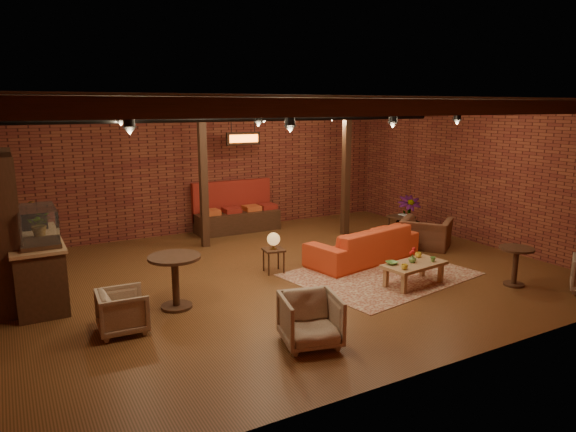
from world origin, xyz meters
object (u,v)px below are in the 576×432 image
armchair_b (310,318)px  plant_tall (410,175)px  coffee_table (413,265)px  sofa (363,244)px  round_table_right (516,260)px  armchair_a (123,309)px  side_table_lamp (274,242)px  side_table_book (401,218)px  armchair_right (426,228)px  round_table_left (175,273)px

armchair_b → plant_tall: bearing=50.3°
coffee_table → plant_tall: plant_tall is taller
sofa → round_table_right: bearing=109.7°
armchair_a → armchair_b: size_ratio=0.88×
armchair_b → round_table_right: bearing=16.7°
side_table_lamp → plant_tall: plant_tall is taller
sofa → side_table_book: (1.92, 1.04, 0.15)m
sofa → plant_tall: bearing=-165.5°
armchair_right → round_table_right: (-0.39, -2.58, 0.01)m
side_table_lamp → armchair_b: bearing=-108.5°
armchair_b → round_table_right: armchair_b is taller
side_table_lamp → round_table_right: side_table_lamp is taller
coffee_table → round_table_left: (-3.97, 1.01, 0.22)m
side_table_lamp → armchair_a: 3.33m
round_table_right → plant_tall: plant_tall is taller
sofa → round_table_left: 4.10m
armchair_b → plant_tall: 6.28m
sofa → round_table_left: size_ratio=2.90×
sofa → armchair_right: bearing=172.8°
sofa → plant_tall: plant_tall is taller
sofa → round_table_right: size_ratio=3.57×
sofa → round_table_left: (-4.06, -0.57, 0.21)m
round_table_left → plant_tall: 6.41m
plant_tall → sofa: bearing=-154.6°
coffee_table → side_table_book: coffee_table is taller
sofa → round_table_left: bearing=-2.9°
coffee_table → round_table_right: 1.78m
round_table_left → armchair_right: armchair_right is taller
side_table_lamp → round_table_left: (-2.14, -0.81, -0.02)m
side_table_lamp → armchair_a: (-3.05, -1.30, -0.26)m
armchair_a → plant_tall: size_ratio=0.22×
armchair_right → plant_tall: size_ratio=0.34×
side_table_lamp → armchair_b: 3.08m
side_table_lamp → side_table_book: bearing=11.7°
coffee_table → armchair_a: size_ratio=1.84×
sofa → side_table_book: sofa is taller
round_table_left → sofa: bearing=8.0°
armchair_a → side_table_book: bearing=-70.0°
armchair_b → plant_tall: size_ratio=0.25×
coffee_table → armchair_a: 4.90m
side_table_lamp → side_table_book: side_table_lamp is taller
armchair_a → coffee_table: bearing=-93.0°
armchair_right → round_table_right: 2.61m
side_table_book → side_table_lamp: bearing=-168.3°
side_table_lamp → side_table_book: size_ratio=1.36×
armchair_a → round_table_right: round_table_right is taller
side_table_book → round_table_right: bearing=-97.6°
armchair_b → armchair_right: size_ratio=0.74×
round_table_left → armchair_b: (1.17, -2.10, -0.19)m
round_table_right → armchair_right: bearing=81.5°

